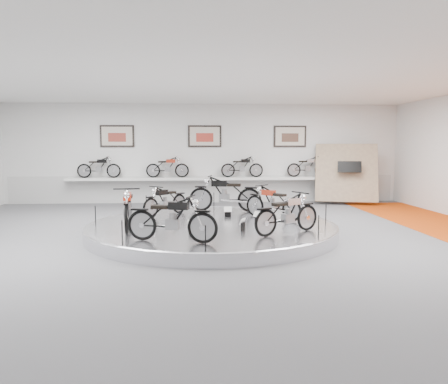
{
  "coord_description": "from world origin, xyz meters",
  "views": [
    {
      "loc": [
        -0.47,
        -10.84,
        2.3
      ],
      "look_at": [
        0.34,
        0.6,
        1.09
      ],
      "focal_mm": 35.0,
      "sensor_mm": 36.0,
      "label": 1
    }
  ],
  "objects": [
    {
      "name": "shelf_bike_c",
      "position": [
        1.5,
        6.7,
        1.42
      ],
      "size": [
        1.22,
        0.43,
        0.73
      ],
      "primitive_type": null,
      "color": "black",
      "rests_on": "shelf"
    },
    {
      "name": "wall_front",
      "position": [
        0.0,
        -7.0,
        2.0
      ],
      "size": [
        16.0,
        0.0,
        16.0
      ],
      "primitive_type": "plane",
      "rotation": [
        -1.57,
        0.0,
        0.0
      ],
      "color": "silver",
      "rests_on": "floor"
    },
    {
      "name": "dado_band",
      "position": [
        0.0,
        6.98,
        0.55
      ],
      "size": [
        15.68,
        0.04,
        1.1
      ],
      "primitive_type": "cube",
      "color": "#BCBCBA",
      "rests_on": "floor"
    },
    {
      "name": "poster_right",
      "position": [
        3.5,
        6.96,
        2.7
      ],
      "size": [
        1.35,
        0.06,
        0.88
      ],
      "primitive_type": "cube",
      "color": "beige",
      "rests_on": "wall_back"
    },
    {
      "name": "bike_a",
      "position": [
        1.7,
        0.92,
        0.76
      ],
      "size": [
        1.48,
        1.54,
        0.93
      ],
      "primitive_type": null,
      "rotation": [
        0.0,
        0.0,
        2.32
      ],
      "color": "maroon",
      "rests_on": "display_platform"
    },
    {
      "name": "bike_f",
      "position": [
        1.67,
        -1.11,
        0.77
      ],
      "size": [
        1.67,
        1.31,
        0.94
      ],
      "primitive_type": null,
      "rotation": [
        0.0,
        0.0,
        6.82
      ],
      "color": "silver",
      "rests_on": "display_platform"
    },
    {
      "name": "bike_d",
      "position": [
        -2.06,
        -0.21,
        0.82
      ],
      "size": [
        0.79,
        1.81,
        1.03
      ],
      "primitive_type": null,
      "rotation": [
        0.0,
        0.0,
        4.81
      ],
      "color": "red",
      "rests_on": "display_platform"
    },
    {
      "name": "shelf_bike_a",
      "position": [
        -4.2,
        6.7,
        1.42
      ],
      "size": [
        1.22,
        0.43,
        0.73
      ],
      "primitive_type": null,
      "color": "black",
      "rests_on": "shelf"
    },
    {
      "name": "ceiling",
      "position": [
        0.0,
        0.0,
        4.0
      ],
      "size": [
        16.0,
        16.0,
        0.0
      ],
      "primitive_type": "plane",
      "rotation": [
        3.14,
        0.0,
        0.0
      ],
      "color": "white",
      "rests_on": "wall_back"
    },
    {
      "name": "display_platform",
      "position": [
        0.0,
        0.3,
        0.15
      ],
      "size": [
        6.4,
        6.4,
        0.3
      ],
      "primitive_type": "cylinder",
      "color": "silver",
      "rests_on": "floor"
    },
    {
      "name": "shelf_bike_b",
      "position": [
        -1.5,
        6.7,
        1.42
      ],
      "size": [
        1.22,
        0.43,
        0.73
      ],
      "primitive_type": null,
      "color": "maroon",
      "rests_on": "shelf"
    },
    {
      "name": "bike_c",
      "position": [
        -1.28,
        1.67,
        0.74
      ],
      "size": [
        1.36,
        1.51,
        0.89
      ],
      "primitive_type": null,
      "rotation": [
        0.0,
        0.0,
        4.04
      ],
      "color": "black",
      "rests_on": "display_platform"
    },
    {
      "name": "bike_e",
      "position": [
        -0.93,
        -1.8,
        0.8
      ],
      "size": [
        1.79,
        1.06,
        0.99
      ],
      "primitive_type": null,
      "rotation": [
        0.0,
        0.0,
        5.99
      ],
      "color": "black",
      "rests_on": "display_platform"
    },
    {
      "name": "shelf_bike_d",
      "position": [
        4.2,
        6.7,
        1.42
      ],
      "size": [
        1.22,
        0.43,
        0.73
      ],
      "primitive_type": null,
      "color": "silver",
      "rests_on": "shelf"
    },
    {
      "name": "wall_back",
      "position": [
        0.0,
        7.0,
        2.0
      ],
      "size": [
        16.0,
        0.0,
        16.0
      ],
      "primitive_type": "plane",
      "rotation": [
        1.57,
        0.0,
        0.0
      ],
      "color": "silver",
      "rests_on": "floor"
    },
    {
      "name": "platform_rim",
      "position": [
        0.0,
        0.3,
        0.27
      ],
      "size": [
        6.4,
        6.4,
        0.1
      ],
      "primitive_type": "torus",
      "color": "#B2B2BA",
      "rests_on": "display_platform"
    },
    {
      "name": "floor",
      "position": [
        0.0,
        0.0,
        0.0
      ],
      "size": [
        16.0,
        16.0,
        0.0
      ],
      "primitive_type": "plane",
      "color": "#565659",
      "rests_on": "ground"
    },
    {
      "name": "bike_b",
      "position": [
        0.49,
        2.4,
        0.86
      ],
      "size": [
        1.98,
        1.02,
        1.11
      ],
      "primitive_type": null,
      "rotation": [
        0.0,
        0.0,
        2.94
      ],
      "color": "black",
      "rests_on": "display_platform"
    },
    {
      "name": "poster_center",
      "position": [
        0.0,
        6.96,
        2.7
      ],
      "size": [
        1.35,
        0.06,
        0.88
      ],
      "primitive_type": "cube",
      "color": "beige",
      "rests_on": "wall_back"
    },
    {
      "name": "poster_left",
      "position": [
        -3.5,
        6.96,
        2.7
      ],
      "size": [
        1.35,
        0.06,
        0.88
      ],
      "primitive_type": "cube",
      "color": "beige",
      "rests_on": "wall_back"
    },
    {
      "name": "display_panel",
      "position": [
        5.6,
        6.1,
        1.25
      ],
      "size": [
        2.56,
        1.52,
        2.3
      ],
      "primitive_type": "cube",
      "rotation": [
        -0.35,
        0.0,
        -0.26
      ],
      "color": "tan",
      "rests_on": "floor"
    },
    {
      "name": "shelf",
      "position": [
        0.0,
        6.7,
        1.0
      ],
      "size": [
        11.0,
        0.55,
        0.1
      ],
      "primitive_type": "cube",
      "color": "silver",
      "rests_on": "wall_back"
    }
  ]
}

